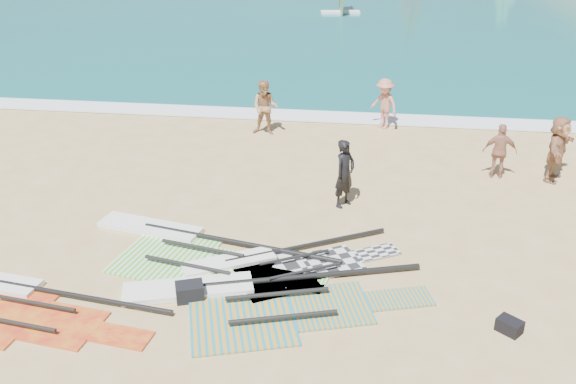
# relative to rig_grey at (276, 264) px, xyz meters

# --- Properties ---
(ground) EXTENTS (300.00, 300.00, 0.00)m
(ground) POSITION_rel_rig_grey_xyz_m (0.61, -2.32, -0.05)
(ground) COLOR tan
(ground) RESTS_ON ground
(surf_line) EXTENTS (300.00, 1.20, 0.04)m
(surf_line) POSITION_rel_rig_grey_xyz_m (0.61, 9.98, -0.05)
(surf_line) COLOR white
(surf_line) RESTS_ON ground
(rig_grey) EXTENTS (4.81, 3.31, 0.19)m
(rig_grey) POSITION_rel_rig_grey_xyz_m (0.00, 0.00, 0.00)
(rig_grey) COLOR #2A2A2C
(rig_grey) RESTS_ON ground
(rig_green) EXTENTS (6.01, 3.00, 0.20)m
(rig_green) POSITION_rel_rig_grey_xyz_m (-2.17, 0.46, 0.00)
(rig_green) COLOR #40C419
(rig_green) RESTS_ON ground
(rig_orange) EXTENTS (6.39, 3.49, 0.20)m
(rig_orange) POSITION_rel_rig_grey_xyz_m (-0.29, -1.34, 0.00)
(rig_orange) COLOR orange
(rig_orange) RESTS_ON ground
(rig_red) EXTENTS (5.26, 2.43, 0.20)m
(rig_red) POSITION_rel_rig_grey_xyz_m (-4.87, -2.06, 0.00)
(rig_red) COLOR red
(rig_red) RESTS_ON ground
(gear_bag_near) EXTENTS (0.65, 0.56, 0.35)m
(gear_bag_near) POSITION_rel_rig_grey_xyz_m (-1.55, -1.45, 0.13)
(gear_bag_near) COLOR black
(gear_bag_near) RESTS_ON ground
(gear_bag_far) EXTENTS (0.54, 0.52, 0.27)m
(gear_bag_far) POSITION_rel_rig_grey_xyz_m (4.65, -1.72, 0.09)
(gear_bag_far) COLOR black
(gear_bag_far) RESTS_ON ground
(person_wetsuit) EXTENTS (0.73, 0.79, 1.80)m
(person_wetsuit) POSITION_rel_rig_grey_xyz_m (1.32, 3.13, 0.85)
(person_wetsuit) COLOR black
(person_wetsuit) RESTS_ON ground
(beachgoer_left) EXTENTS (0.93, 0.75, 1.82)m
(beachgoer_left) POSITION_rel_rig_grey_xyz_m (-1.54, 8.12, 0.86)
(beachgoer_left) COLOR #AA7B51
(beachgoer_left) RESTS_ON ground
(beachgoer_mid) EXTENTS (1.25, 1.23, 1.72)m
(beachgoer_mid) POSITION_rel_rig_grey_xyz_m (2.36, 9.18, 0.81)
(beachgoer_mid) COLOR #BB7464
(beachgoer_mid) RESTS_ON ground
(beachgoer_back) EXTENTS (0.95, 0.44, 1.59)m
(beachgoer_back) POSITION_rel_rig_grey_xyz_m (5.56, 5.46, 0.75)
(beachgoer_back) COLOR #AC745D
(beachgoer_back) RESTS_ON ground
(beachgoer_right) EXTENTS (1.26, 1.81, 1.88)m
(beachgoer_right) POSITION_rel_rig_grey_xyz_m (7.09, 5.50, 0.89)
(beachgoer_right) COLOR #AA7652
(beachgoer_right) RESTS_ON ground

